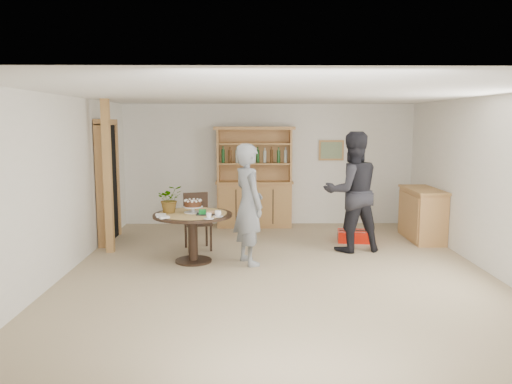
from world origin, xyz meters
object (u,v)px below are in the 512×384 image
(dining_table, at_px, (193,223))
(hutch, at_px, (254,193))
(teen_boy, at_px, (249,204))
(adult_person, at_px, (352,192))
(sideboard, at_px, (422,214))
(red_suitcase, at_px, (355,236))
(dining_chair, at_px, (197,217))

(dining_table, bearing_deg, hutch, 69.88)
(teen_boy, bearing_deg, adult_person, -90.20)
(dining_table, bearing_deg, adult_person, 14.18)
(teen_boy, height_order, adult_person, adult_person)
(adult_person, bearing_deg, hutch, -62.75)
(sideboard, relative_size, red_suitcase, 1.95)
(dining_table, height_order, dining_chair, dining_chair)
(dining_chair, xyz_separation_m, teen_boy, (0.87, -0.93, 0.37))
(sideboard, relative_size, adult_person, 0.64)
(hutch, bearing_deg, red_suitcase, -37.55)
(hutch, distance_m, red_suitcase, 2.33)
(dining_table, xyz_separation_m, adult_person, (2.56, 0.65, 0.39))
(sideboard, distance_m, dining_table, 4.25)
(dining_table, bearing_deg, red_suitcase, 24.66)
(sideboard, height_order, dining_table, sideboard)
(dining_chair, relative_size, teen_boy, 0.52)
(adult_person, relative_size, red_suitcase, 3.06)
(hutch, bearing_deg, adult_person, -51.47)
(dining_table, bearing_deg, sideboard, 19.24)
(dining_chair, relative_size, adult_person, 0.48)
(dining_chair, distance_m, adult_person, 2.62)
(dining_table, distance_m, red_suitcase, 3.07)
(sideboard, height_order, dining_chair, dining_chair)
(sideboard, xyz_separation_m, adult_person, (-1.45, -0.75, 0.52))
(hutch, distance_m, adult_person, 2.57)
(dining_chair, distance_m, red_suitcase, 2.85)
(adult_person, bearing_deg, dining_table, 2.91)
(hutch, xyz_separation_m, adult_person, (1.59, -1.99, 0.30))
(hutch, bearing_deg, dining_table, -110.12)
(dining_chair, bearing_deg, dining_table, -104.71)
(adult_person, height_order, red_suitcase, adult_person)
(hutch, height_order, red_suitcase, hutch)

